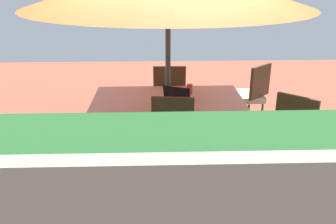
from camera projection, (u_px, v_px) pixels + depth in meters
name	position (u px, v px, depth m)	size (l,w,h in m)	color
ground_plane	(168.00, 156.00, 4.55)	(10.00, 10.00, 0.02)	#9E4C38
dining_table	(168.00, 104.00, 4.30)	(1.80, 1.16, 0.73)	silver
chair_southwest	(250.00, 93.00, 5.11)	(0.59, 0.59, 0.98)	silver
chair_northwest	(288.00, 139.00, 3.72)	(0.58, 0.59, 0.98)	silver
chair_south	(169.00, 93.00, 5.08)	(0.46, 0.46, 0.98)	silver
chair_north	(172.00, 142.00, 3.66)	(0.47, 0.48, 0.98)	silver
laptop	(179.00, 98.00, 4.21)	(0.39, 0.35, 0.21)	#B7B7BC
cup	(190.00, 89.00, 4.51)	(0.07, 0.07, 0.12)	#CC4C33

